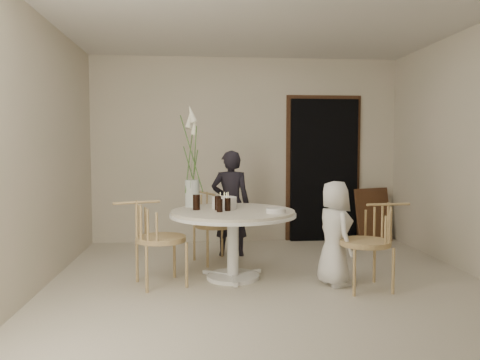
{
  "coord_description": "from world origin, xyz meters",
  "views": [
    {
      "loc": [
        -0.71,
        -4.62,
        1.39
      ],
      "look_at": [
        -0.27,
        0.3,
        1.05
      ],
      "focal_mm": 35.0,
      "sensor_mm": 36.0,
      "label": 1
    }
  ],
  "objects": [
    {
      "name": "ground",
      "position": [
        0.0,
        0.0,
        0.0
      ],
      "size": [
        4.5,
        4.5,
        0.0
      ],
      "primitive_type": "plane",
      "color": "beige",
      "rests_on": "ground"
    },
    {
      "name": "room_shell",
      "position": [
        0.0,
        0.0,
        1.62
      ],
      "size": [
        4.5,
        4.5,
        4.5
      ],
      "color": "silver",
      "rests_on": "ground"
    },
    {
      "name": "doorway",
      "position": [
        1.15,
        2.19,
        1.05
      ],
      "size": [
        1.0,
        0.1,
        2.1
      ],
      "primitive_type": "cube",
      "color": "black",
      "rests_on": "ground"
    },
    {
      "name": "door_trim",
      "position": [
        1.15,
        2.23,
        1.11
      ],
      "size": [
        1.12,
        0.03,
        2.22
      ],
      "primitive_type": "cube",
      "color": "#53331C",
      "rests_on": "ground"
    },
    {
      "name": "table",
      "position": [
        -0.35,
        0.25,
        0.62
      ],
      "size": [
        1.33,
        1.33,
        0.73
      ],
      "color": "white",
      "rests_on": "ground"
    },
    {
      "name": "picture_frame",
      "position": [
        1.84,
        1.95,
        0.4
      ],
      "size": [
        0.62,
        0.39,
        0.8
      ],
      "primitive_type": "cube",
      "rotation": [
        -0.17,
        0.0,
        0.37
      ],
      "color": "#53331C",
      "rests_on": "ground"
    },
    {
      "name": "chair_far",
      "position": [
        -0.56,
        1.1,
        0.54
      ],
      "size": [
        0.59,
        0.61,
        0.84
      ],
      "rotation": [
        0.0,
        0.0,
        0.42
      ],
      "color": "tan",
      "rests_on": "ground"
    },
    {
      "name": "chair_right",
      "position": [
        1.03,
        -0.22,
        0.55
      ],
      "size": [
        0.54,
        0.5,
        0.85
      ],
      "rotation": [
        0.0,
        0.0,
        -1.48
      ],
      "color": "tan",
      "rests_on": "ground"
    },
    {
      "name": "chair_left",
      "position": [
        -1.2,
        0.04,
        0.56
      ],
      "size": [
        0.62,
        0.6,
        0.87
      ],
      "rotation": [
        0.0,
        0.0,
        1.93
      ],
      "color": "tan",
      "rests_on": "ground"
    },
    {
      "name": "girl",
      "position": [
        -0.3,
        1.32,
        0.68
      ],
      "size": [
        0.51,
        0.35,
        1.35
      ],
      "primitive_type": "imported",
      "rotation": [
        0.0,
        0.0,
        3.08
      ],
      "color": "black",
      "rests_on": "ground"
    },
    {
      "name": "boy",
      "position": [
        0.66,
        -0.07,
        0.53
      ],
      "size": [
        0.43,
        0.57,
        1.06
      ],
      "primitive_type": "imported",
      "rotation": [
        0.0,
        0.0,
        1.78
      ],
      "color": "white",
      "rests_on": "ground"
    },
    {
      "name": "birthday_cake",
      "position": [
        -0.43,
        0.39,
        0.79
      ],
      "size": [
        0.27,
        0.27,
        0.18
      ],
      "rotation": [
        0.0,
        0.0,
        -0.31
      ],
      "color": "white",
      "rests_on": "table"
    },
    {
      "name": "cola_tumbler_a",
      "position": [
        -0.51,
        0.28,
        0.81
      ],
      "size": [
        0.08,
        0.08,
        0.15
      ],
      "primitive_type": "cylinder",
      "rotation": [
        0.0,
        0.0,
        -0.12
      ],
      "color": "black",
      "rests_on": "table"
    },
    {
      "name": "cola_tumbler_b",
      "position": [
        -0.49,
        0.13,
        0.8
      ],
      "size": [
        0.08,
        0.08,
        0.13
      ],
      "primitive_type": "cylinder",
      "rotation": [
        0.0,
        0.0,
        0.38
      ],
      "color": "black",
      "rests_on": "table"
    },
    {
      "name": "cola_tumbler_c",
      "position": [
        -0.73,
        0.31,
        0.81
      ],
      "size": [
        0.09,
        0.09,
        0.16
      ],
      "primitive_type": "cylinder",
      "rotation": [
        0.0,
        0.0,
        -0.26
      ],
      "color": "black",
      "rests_on": "table"
    },
    {
      "name": "cola_tumbler_d",
      "position": [
        -0.41,
        0.21,
        0.8
      ],
      "size": [
        0.08,
        0.08,
        0.13
      ],
      "primitive_type": "cylinder",
      "rotation": [
        0.0,
        0.0,
        0.34
      ],
      "color": "black",
      "rests_on": "table"
    },
    {
      "name": "plate_stack",
      "position": [
        0.06,
        0.01,
        0.75
      ],
      "size": [
        0.21,
        0.21,
        0.05
      ],
      "primitive_type": "cylinder",
      "rotation": [
        0.0,
        0.0,
        0.03
      ],
      "color": "white",
      "rests_on": "table"
    },
    {
      "name": "flower_vase",
      "position": [
        -0.78,
        0.59,
        1.13
      ],
      "size": [
        0.16,
        0.16,
        1.13
      ],
      "rotation": [
        0.0,
        0.0,
        0.14
      ],
      "color": "silver",
      "rests_on": "table"
    }
  ]
}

